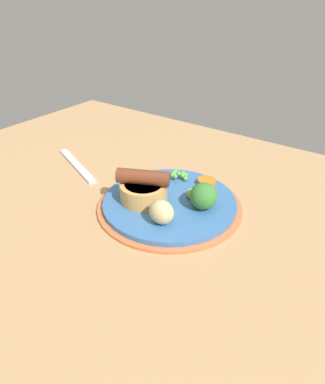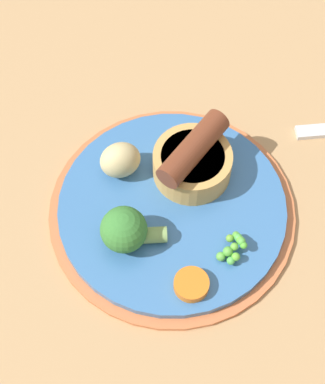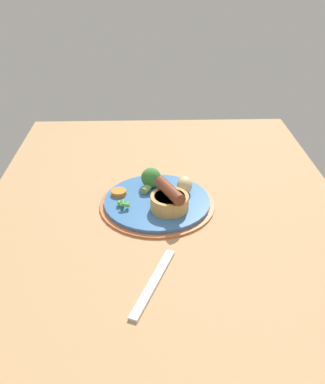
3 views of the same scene
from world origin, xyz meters
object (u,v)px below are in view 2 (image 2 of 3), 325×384
Objects in this scene: carrot_slice_0 at (191,284)px; potato_chunk_0 at (120,160)px; broccoli_floret_near at (126,230)px; pea_pile at (234,246)px; sausage_pudding at (194,160)px; dinner_plate at (172,210)px.

potato_chunk_0 is at bearing -89.27° from carrot_slice_0.
broccoli_floret_near is 8.12cm from carrot_slice_0.
broccoli_floret_near is 8.16cm from potato_chunk_0.
potato_chunk_0 is (5.69, -13.44, 1.04)cm from pea_pile.
sausage_pudding is at bearing -133.47° from broccoli_floret_near.
potato_chunk_0 reaches higher than dinner_plate.
broccoli_floret_near is (5.80, 1.33, 3.03)cm from dinner_plate.
broccoli_floret_near reaches higher than pea_pile.
carrot_slice_0 is at bearing 73.47° from dinner_plate.
potato_chunk_0 is 14.88cm from carrot_slice_0.
broccoli_floret_near is at bearing -65.84° from carrot_slice_0.
pea_pile is at bearing 112.26° from dinner_plate.
pea_pile is 0.86× the size of potato_chunk_0.
potato_chunk_0 reaches higher than carrot_slice_0.
broccoli_floret_near is (9.69, 3.91, -0.07)cm from sausage_pudding.
sausage_pudding reaches higher than potato_chunk_0.
carrot_slice_0 is (6.44, 11.15, -1.76)cm from sausage_pudding.
broccoli_floret_near is 1.51× the size of potato_chunk_0.
broccoli_floret_near is at bearing 12.97° from dinner_plate.
sausage_pudding is (-3.89, -2.58, 3.11)cm from dinner_plate.
sausage_pudding is at bearing -146.49° from dinner_plate.
sausage_pudding reaches higher than broccoli_floret_near.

